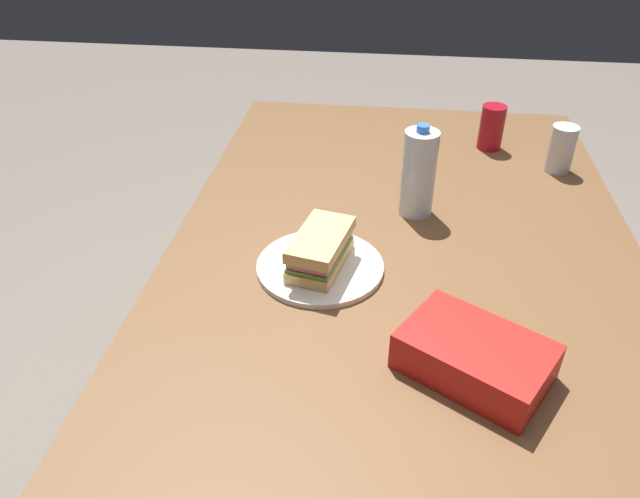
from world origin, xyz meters
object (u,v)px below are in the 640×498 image
at_px(soda_can_red, 492,127).
at_px(chip_bag, 475,356).
at_px(paper_plate, 320,267).
at_px(sandwich, 320,249).
at_px(water_bottle_tall, 418,173).
at_px(soda_can_silver, 561,149).
at_px(dining_table, 400,306).

bearing_deg(soda_can_red, chip_bag, -7.48).
relative_size(paper_plate, sandwich, 1.29).
bearing_deg(sandwich, water_bottle_tall, 143.32).
bearing_deg(sandwich, soda_can_silver, 132.67).
distance_m(dining_table, chip_bag, 0.30).
relative_size(sandwich, soda_can_red, 1.63).
height_order(dining_table, soda_can_silver, soda_can_silver).
distance_m(paper_plate, chip_bag, 0.38).
distance_m(paper_plate, soda_can_silver, 0.76).
bearing_deg(chip_bag, soda_can_red, -66.36).
xyz_separation_m(sandwich, chip_bag, (0.25, 0.28, -0.02)).
distance_m(paper_plate, soda_can_red, 0.75).
xyz_separation_m(paper_plate, water_bottle_tall, (-0.25, 0.19, 0.10)).
xyz_separation_m(soda_can_red, water_bottle_tall, (0.38, -0.21, 0.04)).
height_order(dining_table, paper_plate, paper_plate).
relative_size(chip_bag, water_bottle_tall, 1.07).
xyz_separation_m(sandwich, water_bottle_tall, (-0.25, 0.19, 0.05)).
bearing_deg(dining_table, soda_can_silver, 142.42).
distance_m(dining_table, paper_plate, 0.19).
distance_m(chip_bag, water_bottle_tall, 0.51).
bearing_deg(soda_can_red, soda_can_silver, 53.85).
bearing_deg(soda_can_red, paper_plate, -32.26).
bearing_deg(soda_can_red, sandwich, -32.03).
bearing_deg(soda_can_silver, dining_table, -37.58).
bearing_deg(paper_plate, sandwich, 14.00).
bearing_deg(dining_table, water_bottle_tall, 174.65).
relative_size(paper_plate, soda_can_silver, 2.10).
xyz_separation_m(water_bottle_tall, soda_can_silver, (-0.26, 0.37, -0.04)).
distance_m(sandwich, water_bottle_tall, 0.32).
bearing_deg(water_bottle_tall, dining_table, -5.35).
xyz_separation_m(dining_table, sandwich, (0.01, -0.17, 0.13)).
bearing_deg(sandwich, soda_can_red, 147.97).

